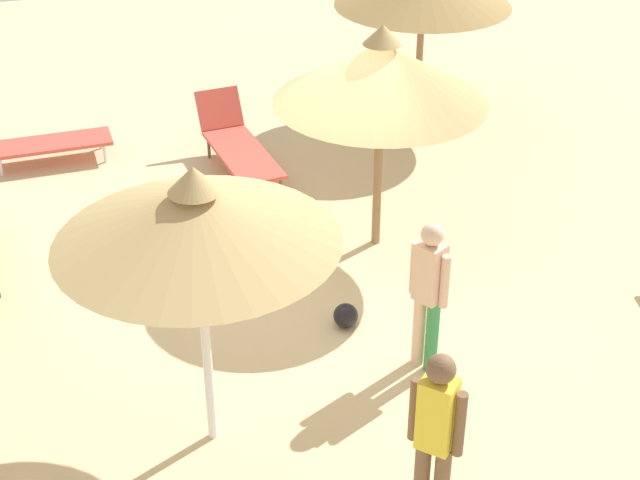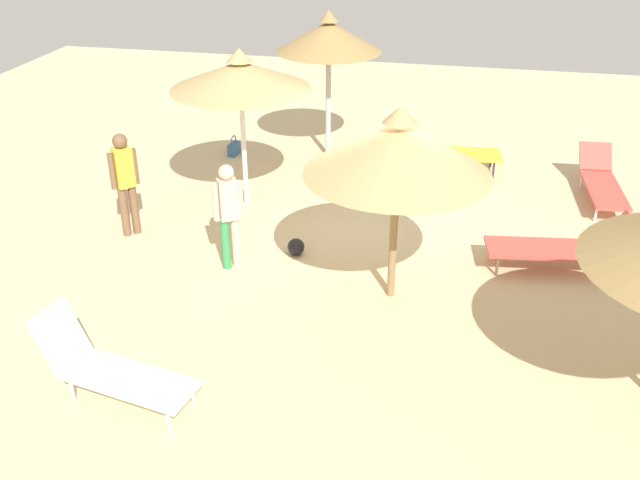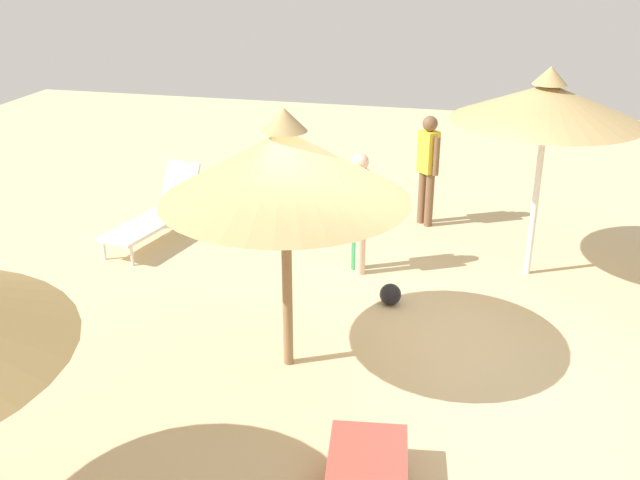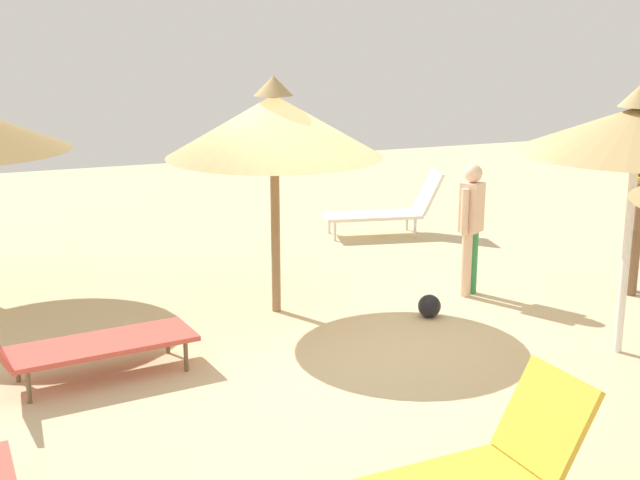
# 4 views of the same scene
# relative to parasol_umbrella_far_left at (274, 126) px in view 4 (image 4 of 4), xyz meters

# --- Properties ---
(ground) EXTENTS (24.00, 24.00, 0.10)m
(ground) POSITION_rel_parasol_umbrella_far_left_xyz_m (-1.12, -0.48, -2.23)
(ground) COLOR beige
(parasol_umbrella_far_left) EXTENTS (2.45, 2.45, 2.74)m
(parasol_umbrella_far_left) POSITION_rel_parasol_umbrella_far_left_xyz_m (0.00, 0.00, 0.00)
(parasol_umbrella_far_left) COLOR olive
(parasol_umbrella_far_left) RESTS_ON ground
(parasol_umbrella_front) EXTENTS (2.35, 2.35, 2.75)m
(parasol_umbrella_front) POSITION_rel_parasol_umbrella_far_left_xyz_m (-2.51, -2.89, 0.12)
(parasol_umbrella_front) COLOR white
(parasol_umbrella_front) RESTS_ON ground
(lounge_chair_edge) EXTENTS (0.92, 1.92, 1.00)m
(lounge_chair_edge) POSITION_rel_parasol_umbrella_far_left_xyz_m (2.81, -2.82, -1.76)
(lounge_chair_edge) COLOR silver
(lounge_chair_edge) RESTS_ON ground
(lounge_chair_near_right) EXTENTS (0.86, 2.16, 1.02)m
(lounge_chair_near_right) POSITION_rel_parasol_umbrella_far_left_xyz_m (-4.77, 0.38, -1.73)
(lounge_chair_near_right) COLOR gold
(lounge_chair_near_right) RESTS_ON ground
(lounge_chair_far_right) EXTENTS (0.91, 2.13, 0.88)m
(lounge_chair_far_right) POSITION_rel_parasol_umbrella_far_left_xyz_m (-1.25, 2.41, -1.79)
(lounge_chair_far_right) COLOR #CC4C3F
(lounge_chair_far_right) RESTS_ON ground
(person_standing_far_left) EXTENTS (0.36, 0.35, 1.72)m
(person_standing_far_left) POSITION_rel_parasol_umbrella_far_left_xyz_m (-0.97, -4.37, -1.20)
(person_standing_far_left) COLOR brown
(person_standing_far_left) RESTS_ON ground
(person_standing_back) EXTENTS (0.32, 0.39, 1.64)m
(person_standing_back) POSITION_rel_parasol_umbrella_far_left_xyz_m (-0.29, -2.43, -1.25)
(person_standing_back) COLOR #338C4C
(person_standing_back) RESTS_ON ground
(beach_ball) EXTENTS (0.27, 0.27, 0.27)m
(beach_ball) POSITION_rel_parasol_umbrella_far_left_xyz_m (-0.85, -1.58, -2.05)
(beach_ball) COLOR black
(beach_ball) RESTS_ON ground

